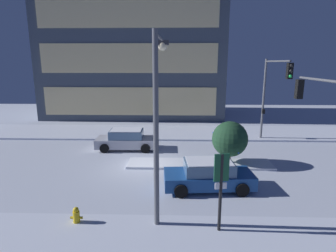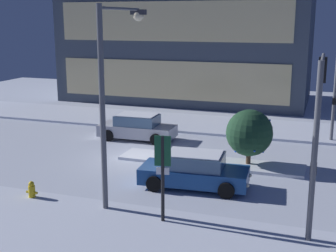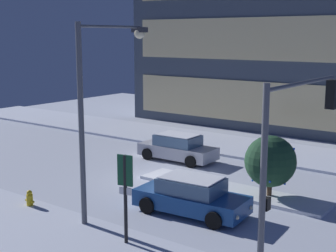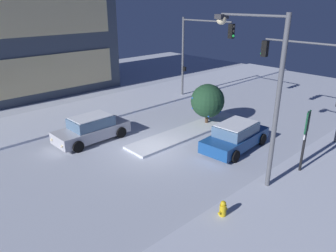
{
  "view_description": "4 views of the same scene",
  "coord_description": "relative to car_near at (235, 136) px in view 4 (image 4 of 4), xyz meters",
  "views": [
    {
      "loc": [
        2.0,
        -16.13,
        6.28
      ],
      "look_at": [
        1.55,
        -0.67,
        2.74
      ],
      "focal_mm": 29.81,
      "sensor_mm": 36.0,
      "label": 1
    },
    {
      "loc": [
        8.57,
        -20.51,
        6.88
      ],
      "look_at": [
        1.67,
        -0.49,
        1.94
      ],
      "focal_mm": 49.27,
      "sensor_mm": 36.0,
      "label": 2
    },
    {
      "loc": [
        13.81,
        -18.09,
        6.91
      ],
      "look_at": [
        1.74,
        -1.87,
        3.15
      ],
      "focal_mm": 51.99,
      "sensor_mm": 36.0,
      "label": 3
    },
    {
      "loc": [
        -10.35,
        -12.4,
        7.78
      ],
      "look_at": [
        -0.09,
        -1.43,
        1.91
      ],
      "focal_mm": 34.4,
      "sensor_mm": 36.0,
      "label": 4
    }
  ],
  "objects": [
    {
      "name": "curb_strip_far",
      "position": [
        -3.67,
        11.31,
        -0.64
      ],
      "size": [
        52.0,
        5.2,
        0.14
      ],
      "primitive_type": "cube",
      "color": "silver",
      "rests_on": "ground"
    },
    {
      "name": "ground",
      "position": [
        -3.67,
        2.93,
        -0.71
      ],
      "size": [
        52.0,
        52.0,
        0.0
      ],
      "primitive_type": "plane",
      "color": "silver"
    },
    {
      "name": "car_far",
      "position": [
        -5.28,
        6.48,
        -0.0
      ],
      "size": [
        4.54,
        2.08,
        1.49
      ],
      "rotation": [
        0.0,
        0.0,
        3.16
      ],
      "color": "#B7B7C1",
      "rests_on": "ground"
    },
    {
      "name": "fire_hydrant",
      "position": [
        -5.54,
        -3.46,
        -0.33
      ],
      "size": [
        0.48,
        0.26,
        0.78
      ],
      "color": "gold",
      "rests_on": "ground"
    },
    {
      "name": "median_strip",
      "position": [
        -0.17,
        3.36,
        -0.64
      ],
      "size": [
        9.0,
        1.8,
        0.14
      ],
      "primitive_type": "cube",
      "color": "silver",
      "rests_on": "ground"
    },
    {
      "name": "street_lamp_arched",
      "position": [
        -2.35,
        -2.48,
        4.16
      ],
      "size": [
        0.56,
        3.46,
        7.39
      ],
      "rotation": [
        0.0,
        0.0,
        1.54
      ],
      "color": "#565960",
      "rests_on": "ground"
    },
    {
      "name": "decorated_tree_median",
      "position": [
        1.68,
        3.51,
        0.94
      ],
      "size": [
        2.21,
        2.21,
        2.76
      ],
      "color": "#473323",
      "rests_on": "ground"
    },
    {
      "name": "traffic_light_corner_near_right",
      "position": [
        4.74,
        -1.43,
        3.3
      ],
      "size": [
        0.32,
        5.57,
        5.72
      ],
      "rotation": [
        0.0,
        0.0,
        1.57
      ],
      "color": "#565960",
      "rests_on": "ground"
    },
    {
      "name": "parking_info_sign",
      "position": [
        -0.03,
        -3.82,
        1.3
      ],
      "size": [
        0.55,
        0.16,
        3.14
      ],
      "rotation": [
        0.0,
        0.0,
        1.76
      ],
      "color": "black",
      "rests_on": "ground"
    },
    {
      "name": "car_near",
      "position": [
        0.0,
        0.0,
        0.0
      ],
      "size": [
        4.66,
        2.3,
        1.49
      ],
      "rotation": [
        0.0,
        0.0,
        0.08
      ],
      "color": "#19478C",
      "rests_on": "ground"
    },
    {
      "name": "traffic_light_corner_far_right",
      "position": [
        5.43,
        7.6,
        3.8
      ],
      "size": [
        0.32,
        5.15,
        6.56
      ],
      "rotation": [
        0.0,
        0.0,
        -1.57
      ],
      "color": "#565960",
      "rests_on": "ground"
    },
    {
      "name": "curb_strip_near",
      "position": [
        -3.67,
        -5.45,
        -0.64
      ],
      "size": [
        52.0,
        5.2,
        0.14
      ],
      "primitive_type": "cube",
      "color": "silver",
      "rests_on": "ground"
    }
  ]
}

